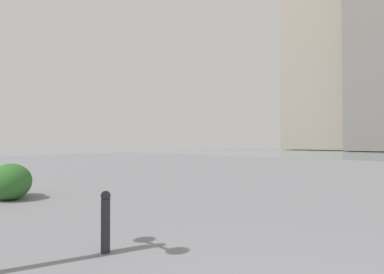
% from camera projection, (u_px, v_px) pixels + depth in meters
% --- Properties ---
extents(building_annex, '(13.89, 10.12, 40.66)m').
position_uv_depth(building_annex, '(321.00, 58.00, 64.54)').
color(building_annex, '#9E9384').
rests_on(building_annex, ground).
extents(bollard_near, '(0.13, 0.13, 0.82)m').
position_uv_depth(bollard_near, '(106.00, 220.00, 4.03)').
color(bollard_near, '#232328').
rests_on(bollard_near, ground).
extents(shrub_low, '(1.08, 0.97, 0.92)m').
position_uv_depth(shrub_low, '(11.00, 182.00, 7.72)').
color(shrub_low, '#2D6628').
rests_on(shrub_low, ground).
extents(shrub_wide, '(0.98, 0.88, 0.83)m').
position_uv_depth(shrub_wide, '(11.00, 181.00, 8.11)').
color(shrub_wide, '#2D6628').
rests_on(shrub_wide, ground).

